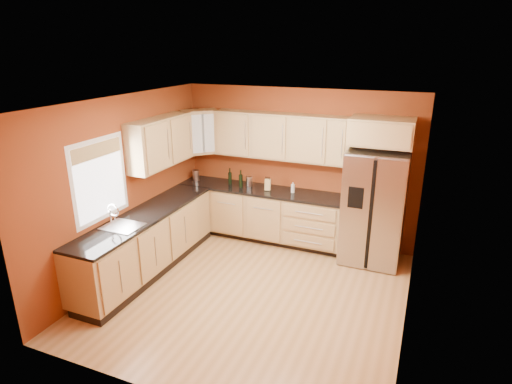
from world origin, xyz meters
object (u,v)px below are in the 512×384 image
at_px(refrigerator, 374,207).
at_px(wine_bottle_a, 230,176).
at_px(knife_block, 268,184).
at_px(soap_dispenser, 293,187).
at_px(canister_left, 196,175).

relative_size(refrigerator, wine_bottle_a, 6.15).
relative_size(refrigerator, knife_block, 9.12).
xyz_separation_m(refrigerator, wine_bottle_a, (-2.50, 0.11, 0.17)).
bearing_deg(refrigerator, soap_dispenser, 175.86).
relative_size(refrigerator, canister_left, 9.12).
height_order(refrigerator, canister_left, refrigerator).
xyz_separation_m(knife_block, soap_dispenser, (0.43, 0.04, -0.01)).
bearing_deg(canister_left, soap_dispenser, 0.90).
bearing_deg(wine_bottle_a, soap_dispenser, -0.69).
distance_m(refrigerator, canister_left, 3.17).
bearing_deg(soap_dispenser, knife_block, -175.06).
bearing_deg(soap_dispenser, canister_left, -179.10).
xyz_separation_m(canister_left, wine_bottle_a, (0.66, 0.04, 0.05)).
distance_m(refrigerator, soap_dispenser, 1.35).
distance_m(knife_block, soap_dispenser, 0.43).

